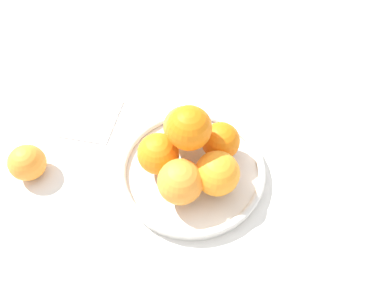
% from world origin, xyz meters
% --- Properties ---
extents(ground_plane, '(4.00, 4.00, 0.00)m').
position_xyz_m(ground_plane, '(0.00, 0.00, 0.00)').
color(ground_plane, silver).
extents(fruit_bowl, '(0.27, 0.27, 0.03)m').
position_xyz_m(fruit_bowl, '(0.00, 0.00, 0.01)').
color(fruit_bowl, silver).
rests_on(fruit_bowl, ground_plane).
extents(orange_pile, '(0.19, 0.19, 0.14)m').
position_xyz_m(orange_pile, '(0.00, -0.00, 0.08)').
color(orange_pile, orange).
rests_on(orange_pile, fruit_bowl).
extents(stray_orange, '(0.07, 0.07, 0.07)m').
position_xyz_m(stray_orange, '(0.17, -0.25, 0.03)').
color(stray_orange, orange).
rests_on(stray_orange, ground_plane).
extents(napkin_folded, '(0.16, 0.16, 0.01)m').
position_xyz_m(napkin_folded, '(0.01, -0.26, 0.00)').
color(napkin_folded, white).
rests_on(napkin_folded, ground_plane).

